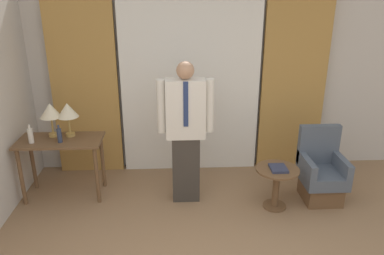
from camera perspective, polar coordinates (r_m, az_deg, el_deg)
wall_back at (r=5.40m, az=-0.30°, el=7.48°), size 10.00×0.06×2.70m
curtain_sheer_center at (r=5.29m, az=-0.24°, el=6.53°), size 1.94×0.06×2.58m
curtain_drape_left at (r=5.43m, az=-16.02°, el=6.09°), size 0.92×0.06×2.58m
curtain_drape_right at (r=5.55m, az=15.20°, el=6.48°), size 0.92×0.06×2.58m
desk at (r=5.02m, az=-19.32°, el=-3.19°), size 1.05×0.53×0.79m
table_lamp_left at (r=5.00m, az=-20.78°, el=2.29°), size 0.26×0.26×0.44m
table_lamp_right at (r=4.94m, az=-18.43°, el=2.36°), size 0.26×0.26×0.44m
bottle_near_edge at (r=4.96m, az=-23.39°, el=-1.12°), size 0.06×0.06×0.24m
bottle_by_lamp at (r=4.85m, az=-19.55°, el=-1.12°), size 0.06×0.06×0.23m
person at (r=4.53m, az=-0.97°, el=-0.18°), size 0.68×0.22×1.79m
armchair at (r=5.09m, az=19.05°, el=-6.73°), size 0.52×0.57×0.94m
side_table at (r=4.73m, az=12.76°, el=-7.97°), size 0.52×0.52×0.53m
book at (r=4.62m, az=13.03°, el=-6.07°), size 0.20×0.23×0.03m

